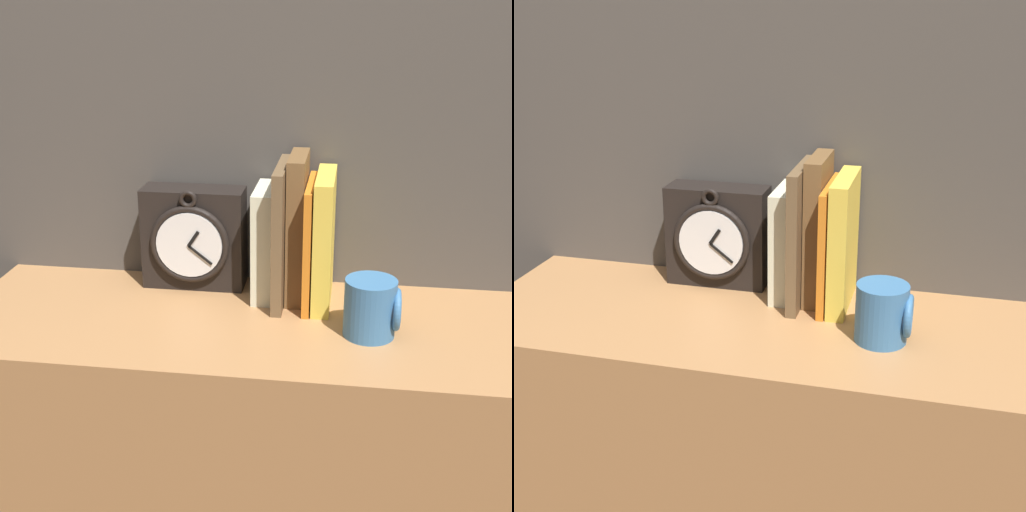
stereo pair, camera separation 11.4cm
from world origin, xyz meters
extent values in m
cube|color=#47423D|center=(0.00, 0.21, 1.30)|extent=(6.00, 0.05, 2.60)
cube|color=black|center=(-0.13, 0.14, 0.91)|extent=(0.18, 0.07, 0.18)
torus|color=black|center=(-0.13, 0.10, 0.91)|extent=(0.14, 0.01, 0.14)
cylinder|color=silver|center=(-0.13, 0.10, 0.91)|extent=(0.12, 0.01, 0.12)
cube|color=black|center=(-0.12, 0.09, 0.92)|extent=(0.02, 0.00, 0.03)
cube|color=black|center=(-0.11, 0.09, 0.89)|extent=(0.04, 0.00, 0.04)
torus|color=black|center=(-0.13, 0.10, 0.99)|extent=(0.03, 0.01, 0.03)
cube|color=beige|center=(0.00, 0.11, 0.91)|extent=(0.04, 0.12, 0.20)
cube|color=brown|center=(0.03, 0.10, 0.94)|extent=(0.02, 0.16, 0.24)
cube|color=brown|center=(0.06, 0.11, 0.94)|extent=(0.03, 0.12, 0.26)
cube|color=orange|center=(0.08, 0.10, 0.92)|extent=(0.01, 0.16, 0.22)
cube|color=gold|center=(0.10, 0.10, 0.93)|extent=(0.03, 0.16, 0.23)
cylinder|color=teal|center=(0.18, -0.02, 0.86)|extent=(0.08, 0.08, 0.09)
torus|color=teal|center=(0.23, -0.02, 0.86)|extent=(0.01, 0.07, 0.07)
camera|label=1|loc=(0.15, -1.06, 1.34)|focal=50.00mm
camera|label=2|loc=(0.26, -1.03, 1.34)|focal=50.00mm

